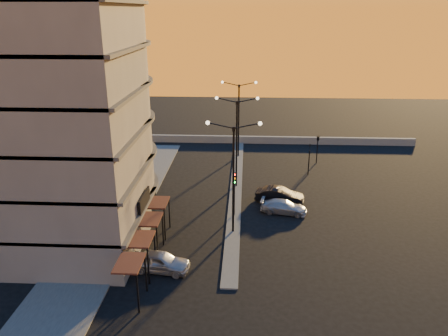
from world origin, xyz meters
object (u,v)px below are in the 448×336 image
streetlamp_mid (237,135)px  car_sedan (279,196)px  car_wagon (284,207)px  car_hatchback (160,262)px  traffic_light_main (234,187)px

streetlamp_mid → car_sedan: size_ratio=2.08×
streetlamp_mid → car_wagon: streetlamp_mid is taller
car_wagon → car_hatchback: bearing=146.9°
car_wagon → traffic_light_main: bearing=114.0°
streetlamp_mid → car_sedan: streetlamp_mid is taller
streetlamp_mid → car_hatchback: (-4.98, -15.96, -4.86)m
streetlamp_mid → car_wagon: bearing=-53.4°
car_sedan → car_wagon: (0.26, -2.21, -0.14)m
car_hatchback → car_sedan: bearing=-28.7°
traffic_light_main → car_wagon: traffic_light_main is taller
streetlamp_mid → car_hatchback: streetlamp_mid is taller
streetlamp_mid → car_sedan: (4.24, -3.85, -4.84)m
car_hatchback → car_wagon: size_ratio=1.02×
car_wagon → car_sedan: bearing=17.2°
streetlamp_mid → car_wagon: (4.50, -6.06, -4.98)m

